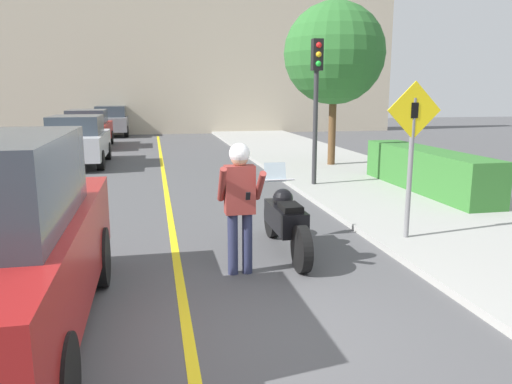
{
  "coord_description": "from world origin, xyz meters",
  "views": [
    {
      "loc": [
        -0.87,
        -4.58,
        2.46
      ],
      "look_at": [
        0.66,
        2.81,
        0.94
      ],
      "focal_mm": 35.0,
      "sensor_mm": 36.0,
      "label": 1
    }
  ],
  "objects": [
    {
      "name": "parked_car_grey",
      "position": [
        -3.12,
        25.0,
        0.86
      ],
      "size": [
        1.88,
        4.2,
        1.68
      ],
      "color": "black",
      "rests_on": "ground"
    },
    {
      "name": "parked_car_red",
      "position": [
        -3.69,
        18.85,
        0.86
      ],
      "size": [
        1.88,
        4.2,
        1.68
      ],
      "color": "black",
      "rests_on": "ground"
    },
    {
      "name": "traffic_light",
      "position": [
        3.18,
        7.57,
        2.63
      ],
      "size": [
        0.26,
        0.3,
        3.63
      ],
      "color": "#2D2D30",
      "rests_on": "sidewalk_curb"
    },
    {
      "name": "hedge_row",
      "position": [
        5.6,
        6.3,
        0.6
      ],
      "size": [
        0.9,
        4.84,
        0.99
      ],
      "color": "#33702D",
      "rests_on": "sidewalk_curb"
    },
    {
      "name": "motorcycle",
      "position": [
        1.08,
        2.62,
        0.52
      ],
      "size": [
        0.62,
        2.42,
        1.31
      ],
      "color": "black",
      "rests_on": "ground"
    },
    {
      "name": "road_center_line",
      "position": [
        -0.6,
        6.0,
        0.0
      ],
      "size": [
        0.12,
        36.0,
        0.01
      ],
      "color": "yellow",
      "rests_on": "ground"
    },
    {
      "name": "street_tree",
      "position": [
        4.86,
        10.89,
        3.64
      ],
      "size": [
        3.2,
        3.2,
        5.14
      ],
      "color": "brown",
      "rests_on": "sidewalk_curb"
    },
    {
      "name": "building_backdrop",
      "position": [
        0.0,
        26.0,
        4.7
      ],
      "size": [
        28.0,
        1.2,
        9.39
      ],
      "color": "beige",
      "rests_on": "ground"
    },
    {
      "name": "sidewalk_curb",
      "position": [
        4.8,
        4.0,
        0.05
      ],
      "size": [
        4.4,
        44.0,
        0.11
      ],
      "color": "#9E9E99",
      "rests_on": "ground"
    },
    {
      "name": "crossing_sign",
      "position": [
        3.15,
        2.66,
        1.62
      ],
      "size": [
        0.91,
        0.08,
        2.52
      ],
      "color": "slate",
      "rests_on": "sidewalk_curb"
    },
    {
      "name": "ground_plane",
      "position": [
        0.0,
        0.0,
        0.0
      ],
      "size": [
        80.0,
        80.0,
        0.0
      ],
      "primitive_type": "plane",
      "color": "#4C4C4F"
    },
    {
      "name": "person_biker",
      "position": [
        0.24,
        1.84,
        1.11
      ],
      "size": [
        0.59,
        0.49,
        1.8
      ],
      "color": "#282D4C",
      "rests_on": "ground"
    },
    {
      "name": "parked_car_silver",
      "position": [
        -3.36,
        13.08,
        0.86
      ],
      "size": [
        1.88,
        4.2,
        1.68
      ],
      "color": "black",
      "rests_on": "ground"
    }
  ]
}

